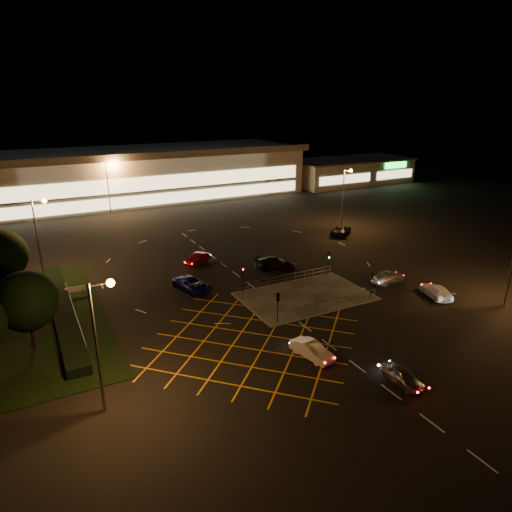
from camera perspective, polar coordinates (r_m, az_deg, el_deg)
name	(u,v)px	position (r m, az deg, el deg)	size (l,w,h in m)	color
ground	(281,294)	(53.04, 3.18, -4.73)	(180.00, 180.00, 0.00)	black
pedestrian_island	(305,296)	(52.47, 6.18, -5.02)	(14.00, 9.00, 0.12)	#4C4944
grass_verge	(9,325)	(52.22, -28.45, -7.55)	(18.00, 30.00, 0.08)	black
hedge	(62,310)	(51.99, -23.04, -6.25)	(2.00, 26.00, 1.00)	black
supermarket	(142,173)	(107.68, -14.09, 10.00)	(72.00, 26.50, 10.50)	beige
retail_unit_a	(328,173)	(120.42, 9.05, 10.24)	(18.80, 14.80, 6.35)	beige
retail_unit_b	(376,168)	(130.49, 14.82, 10.53)	(14.80, 14.80, 6.35)	beige
streetlight_sw	(101,329)	(33.26, -18.81, -8.58)	(1.78, 0.56, 10.03)	slate
streetlight_nw	(40,227)	(61.38, -25.41, 3.24)	(1.78, 0.56, 10.03)	slate
streetlight_ne	(345,190)	(80.35, 11.09, 8.14)	(1.78, 0.56, 10.03)	slate
streetlight_far_left	(110,181)	(92.07, -17.81, 8.97)	(1.78, 0.56, 10.03)	slate
streetlight_far_right	(285,165)	(108.06, 3.62, 11.23)	(1.78, 0.56, 10.03)	slate
signal_sw	(278,301)	(45.51, 2.74, -5.67)	(0.28, 0.30, 3.15)	black
signal_se	(371,280)	(52.16, 14.22, -2.93)	(0.28, 0.30, 3.15)	black
signal_nw	(243,275)	(51.98, -1.70, -2.39)	(0.28, 0.30, 3.15)	black
signal_ne	(328,259)	(57.89, 9.04, -0.33)	(0.28, 0.30, 3.15)	black
tree_c	(1,255)	(58.00, -29.28, 0.11)	(5.76, 5.76, 7.84)	black
tree_e	(26,301)	(44.82, -26.76, -5.07)	(5.40, 5.40, 7.35)	black
car_near_silver	(403,376)	(39.03, 17.89, -14.12)	(1.53, 3.81, 1.30)	#9FA2A6
car_queue_white	(312,350)	(40.80, 6.99, -11.59)	(1.48, 4.24, 1.40)	silver
car_left_blue	(192,285)	(54.08, -8.02, -3.55)	(2.48, 5.38, 1.50)	#0E1156
car_far_dkgrey	(276,263)	(60.17, 2.48, -0.94)	(2.20, 5.40, 1.57)	black
car_right_silver	(388,277)	(58.04, 16.17, -2.51)	(1.83, 4.55, 1.55)	silver
car_circ_red	(198,259)	(62.77, -7.30, -0.32)	(1.45, 4.16, 1.37)	maroon
car_east_grey	(341,230)	(77.03, 10.57, 3.26)	(2.52, 5.47, 1.52)	black
car_approach_white	(436,291)	(55.79, 21.60, -4.10)	(1.97, 4.84, 1.40)	silver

